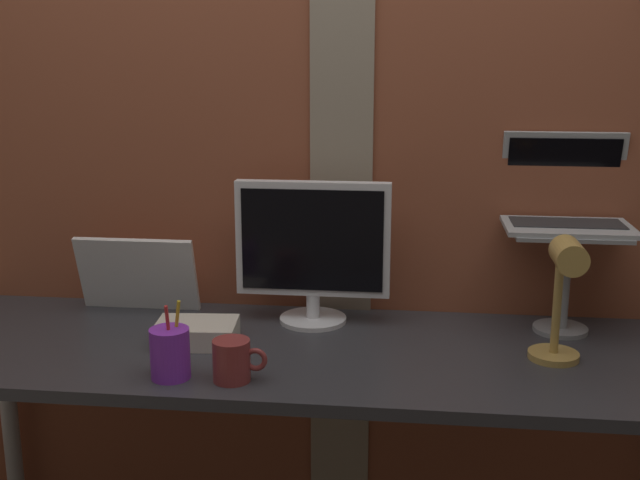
{
  "coord_description": "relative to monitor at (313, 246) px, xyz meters",
  "views": [
    {
      "loc": [
        0.23,
        -1.78,
        1.47
      ],
      "look_at": [
        0.0,
        0.14,
        0.99
      ],
      "focal_mm": 44.41,
      "sensor_mm": 36.0,
      "label": 1
    }
  ],
  "objects": [
    {
      "name": "monitor",
      "position": [
        0.0,
        0.0,
        0.0
      ],
      "size": [
        0.41,
        0.18,
        0.38
      ],
      "color": "white",
      "rests_on": "desk"
    },
    {
      "name": "laptop_stand",
      "position": [
        0.65,
        0.0,
        -0.03
      ],
      "size": [
        0.28,
        0.22,
        0.27
      ],
      "color": "gray",
      "rests_on": "desk"
    },
    {
      "name": "laptop",
      "position": [
        0.65,
        0.07,
        0.13
      ],
      "size": [
        0.32,
        0.27,
        0.24
      ],
      "color": "#ADB2B7",
      "rests_on": "laptop_stand"
    },
    {
      "name": "whiteboard_panel",
      "position": [
        -0.5,
        0.03,
        -0.1
      ],
      "size": [
        0.33,
        0.08,
        0.22
      ],
      "primitive_type": "cube",
      "rotation": [
        0.28,
        0.0,
        0.0
      ],
      "color": "white",
      "rests_on": "desk"
    },
    {
      "name": "desk_lamp",
      "position": [
        0.6,
        -0.25,
        -0.02
      ],
      "size": [
        0.12,
        0.2,
        0.31
      ],
      "color": "tan",
      "rests_on": "desk"
    },
    {
      "name": "brick_wall_back",
      "position": [
        0.03,
        0.18,
        0.36
      ],
      "size": [
        3.36,
        0.16,
        2.63
      ],
      "color": "brown",
      "rests_on": "ground_plane"
    },
    {
      "name": "pen_cup",
      "position": [
        -0.27,
        -0.41,
        -0.15
      ],
      "size": [
        0.09,
        0.09,
        0.18
      ],
      "color": "purple",
      "rests_on": "desk"
    },
    {
      "name": "paper_clutter_stack",
      "position": [
        -0.27,
        -0.19,
        -0.18
      ],
      "size": [
        0.21,
        0.16,
        0.05
      ],
      "primitive_type": "cube",
      "rotation": [
        0.0,
        0.0,
        0.08
      ],
      "color": "silver",
      "rests_on": "desk"
    },
    {
      "name": "coffee_mug",
      "position": [
        -0.13,
        -0.41,
        -0.16
      ],
      "size": [
        0.12,
        0.08,
        0.09
      ],
      "color": "maroon",
      "rests_on": "desk"
    },
    {
      "name": "desk",
      "position": [
        0.03,
        -0.19,
        -0.28
      ],
      "size": [
        2.05,
        0.63,
        0.74
      ],
      "color": "#333338",
      "rests_on": "ground_plane"
    }
  ]
}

